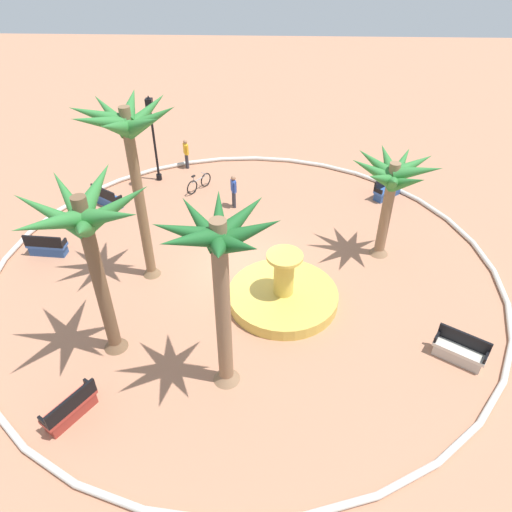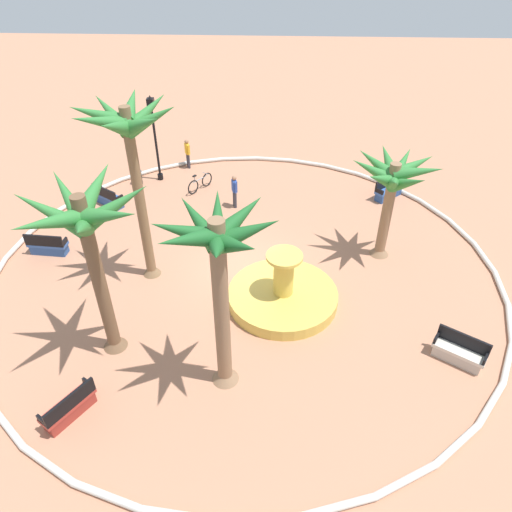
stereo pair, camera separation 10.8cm
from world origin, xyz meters
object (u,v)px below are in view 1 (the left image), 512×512
(palm_tree_mid_plaza, at_px, (220,259))
(person_cyclist_photo, at_px, (234,190))
(fountain, at_px, (283,295))
(person_cyclist_helmet, at_px, (186,152))
(bicycle_red_frame, at_px, (199,183))
(palm_tree_near_fountain, at_px, (128,140))
(lamppost, at_px, (153,133))
(palm_tree_by_curb, at_px, (87,231))
(bench_southwest, at_px, (387,191))
(trash_bin, at_px, (137,177))
(bench_west, at_px, (459,352))
(bench_southeast, at_px, (47,247))
(bench_north, at_px, (71,409))
(bench_east, at_px, (108,199))
(palm_tree_far_side, at_px, (392,180))

(palm_tree_mid_plaza, distance_m, person_cyclist_photo, 10.81)
(fountain, relative_size, person_cyclist_helmet, 2.47)
(bicycle_red_frame, xyz_separation_m, person_cyclist_helmet, (0.98, -2.46, 0.51))
(person_cyclist_photo, bearing_deg, bicycle_red_frame, -39.54)
(palm_tree_mid_plaza, relative_size, bicycle_red_frame, 4.16)
(palm_tree_near_fountain, bearing_deg, lamppost, -80.85)
(person_cyclist_photo, bearing_deg, palm_tree_by_curb, 70.58)
(lamppost, bearing_deg, palm_tree_mid_plaza, 110.01)
(palm_tree_near_fountain, xyz_separation_m, palm_tree_mid_plaza, (-3.38, 4.95, -0.95))
(bench_southwest, relative_size, trash_bin, 2.10)
(person_cyclist_helmet, bearing_deg, person_cyclist_photo, 125.49)
(bench_west, relative_size, bench_southeast, 0.99)
(bicycle_red_frame, distance_m, person_cyclist_helmet, 2.70)
(lamppost, relative_size, trash_bin, 6.01)
(bench_north, height_order, person_cyclist_helmet, person_cyclist_helmet)
(palm_tree_near_fountain, height_order, bench_west, palm_tree_near_fountain)
(bench_west, height_order, lamppost, lamppost)
(palm_tree_mid_plaza, height_order, lamppost, palm_tree_mid_plaza)
(lamppost, height_order, person_cyclist_helmet, lamppost)
(bench_southwest, bearing_deg, person_cyclist_photo, 9.28)
(fountain, height_order, lamppost, lamppost)
(bench_southeast, height_order, person_cyclist_photo, person_cyclist_photo)
(bench_east, bearing_deg, bench_west, 146.95)
(fountain, relative_size, bench_southwest, 2.58)
(person_cyclist_photo, bearing_deg, bench_north, 72.41)
(fountain, relative_size, person_cyclist_photo, 2.44)
(palm_tree_by_curb, relative_size, bicycle_red_frame, 4.08)
(bench_north, bearing_deg, person_cyclist_photo, -107.59)
(bench_west, distance_m, bench_north, 11.75)
(palm_tree_far_side, height_order, bench_southeast, palm_tree_far_side)
(palm_tree_by_curb, relative_size, trash_bin, 8.06)
(palm_tree_far_side, xyz_separation_m, trash_bin, (11.37, -5.48, -2.97))
(palm_tree_mid_plaza, xyz_separation_m, person_cyclist_helmet, (3.38, -14.14, -3.71))
(bench_east, relative_size, lamppost, 0.37)
(palm_tree_far_side, bearing_deg, bench_southwest, -103.73)
(bench_west, relative_size, person_cyclist_helmet, 1.01)
(bench_east, relative_size, bench_north, 1.00)
(bench_east, relative_size, bench_southwest, 1.05)
(palm_tree_mid_plaza, relative_size, bench_west, 3.71)
(trash_bin, relative_size, person_cyclist_photo, 0.45)
(bench_north, distance_m, person_cyclist_photo, 12.21)
(bench_west, xyz_separation_m, bench_north, (11.47, 2.54, 0.00))
(palm_tree_far_side, bearing_deg, bench_east, -15.21)
(palm_tree_near_fountain, xyz_separation_m, bench_southwest, (-10.24, -6.40, -5.20))
(bench_southeast, distance_m, person_cyclist_helmet, 9.25)
(palm_tree_near_fountain, bearing_deg, palm_tree_mid_plaza, 124.31)
(bench_southeast, bearing_deg, trash_bin, -109.98)
(palm_tree_far_side, relative_size, bench_east, 2.70)
(bench_east, bearing_deg, palm_tree_mid_plaza, 123.03)
(fountain, height_order, person_cyclist_helmet, fountain)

